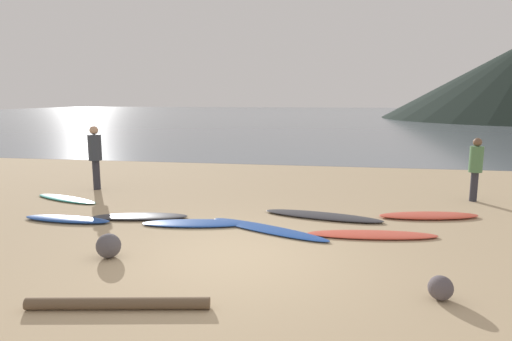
{
  "coord_description": "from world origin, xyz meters",
  "views": [
    {
      "loc": [
        1.51,
        -6.76,
        2.6
      ],
      "look_at": [
        -0.54,
        5.1,
        0.6
      ],
      "focal_mm": 30.96,
      "sensor_mm": 36.0,
      "label": 1
    }
  ],
  "objects_px": {
    "surfboard_5": "(323,216)",
    "surfboard_7": "(429,215)",
    "surfboard_4": "(268,229)",
    "beach_rock_far": "(441,288)",
    "driftwood_log": "(118,303)",
    "surfboard_2": "(140,216)",
    "surfboard_3": "(196,223)",
    "person_0": "(95,152)",
    "beach_rock_near": "(109,246)",
    "surfboard_0": "(67,199)",
    "surfboard_6": "(372,235)",
    "person_1": "(476,164)",
    "surfboard_1": "(67,219)"
  },
  "relations": [
    {
      "from": "surfboard_5",
      "to": "surfboard_7",
      "type": "xyz_separation_m",
      "value": [
        2.29,
        0.4,
        0.01
      ]
    },
    {
      "from": "surfboard_4",
      "to": "beach_rock_far",
      "type": "bearing_deg",
      "value": -19.44
    },
    {
      "from": "surfboard_7",
      "to": "beach_rock_far",
      "type": "relative_size",
      "value": 6.81
    },
    {
      "from": "driftwood_log",
      "to": "beach_rock_far",
      "type": "height_order",
      "value": "beach_rock_far"
    },
    {
      "from": "beach_rock_far",
      "to": "surfboard_2",
      "type": "bearing_deg",
      "value": 151.3
    },
    {
      "from": "surfboard_3",
      "to": "surfboard_5",
      "type": "relative_size",
      "value": 0.85
    },
    {
      "from": "person_0",
      "to": "beach_rock_near",
      "type": "relative_size",
      "value": 4.5
    },
    {
      "from": "surfboard_0",
      "to": "beach_rock_near",
      "type": "bearing_deg",
      "value": -29.97
    },
    {
      "from": "beach_rock_near",
      "to": "surfboard_6",
      "type": "bearing_deg",
      "value": 23.4
    },
    {
      "from": "surfboard_6",
      "to": "person_1",
      "type": "height_order",
      "value": "person_1"
    },
    {
      "from": "surfboard_1",
      "to": "surfboard_2",
      "type": "xyz_separation_m",
      "value": [
        1.43,
        0.49,
        -0.01
      ]
    },
    {
      "from": "surfboard_0",
      "to": "surfboard_1",
      "type": "height_order",
      "value": "surfboard_1"
    },
    {
      "from": "surfboard_4",
      "to": "beach_rock_near",
      "type": "height_order",
      "value": "beach_rock_near"
    },
    {
      "from": "surfboard_2",
      "to": "driftwood_log",
      "type": "distance_m",
      "value": 4.25
    },
    {
      "from": "surfboard_4",
      "to": "person_1",
      "type": "relative_size",
      "value": 1.68
    },
    {
      "from": "surfboard_4",
      "to": "person_0",
      "type": "distance_m",
      "value": 6.3
    },
    {
      "from": "surfboard_1",
      "to": "surfboard_6",
      "type": "relative_size",
      "value": 0.81
    },
    {
      "from": "surfboard_4",
      "to": "surfboard_7",
      "type": "distance_m",
      "value": 3.69
    },
    {
      "from": "surfboard_6",
      "to": "beach_rock_near",
      "type": "height_order",
      "value": "beach_rock_near"
    },
    {
      "from": "surfboard_0",
      "to": "surfboard_7",
      "type": "relative_size",
      "value": 0.96
    },
    {
      "from": "surfboard_1",
      "to": "surfboard_7",
      "type": "bearing_deg",
      "value": 14.3
    },
    {
      "from": "surfboard_0",
      "to": "surfboard_2",
      "type": "relative_size",
      "value": 1.02
    },
    {
      "from": "surfboard_4",
      "to": "driftwood_log",
      "type": "xyz_separation_m",
      "value": [
        -1.36,
        -3.56,
        0.04
      ]
    },
    {
      "from": "surfboard_7",
      "to": "surfboard_0",
      "type": "bearing_deg",
      "value": 168.0
    },
    {
      "from": "person_1",
      "to": "beach_rock_far",
      "type": "distance_m",
      "value": 6.39
    },
    {
      "from": "surfboard_5",
      "to": "driftwood_log",
      "type": "distance_m",
      "value": 5.29
    },
    {
      "from": "surfboard_6",
      "to": "person_1",
      "type": "relative_size",
      "value": 1.52
    },
    {
      "from": "person_1",
      "to": "surfboard_0",
      "type": "bearing_deg",
      "value": 83.93
    },
    {
      "from": "surfboard_3",
      "to": "surfboard_4",
      "type": "bearing_deg",
      "value": -14.43
    },
    {
      "from": "surfboard_0",
      "to": "surfboard_2",
      "type": "distance_m",
      "value": 2.92
    },
    {
      "from": "surfboard_2",
      "to": "surfboard_6",
      "type": "bearing_deg",
      "value": -16.5
    },
    {
      "from": "surfboard_2",
      "to": "surfboard_0",
      "type": "bearing_deg",
      "value": 142.06
    },
    {
      "from": "surfboard_4",
      "to": "surfboard_6",
      "type": "relative_size",
      "value": 1.1
    },
    {
      "from": "surfboard_0",
      "to": "surfboard_5",
      "type": "distance_m",
      "value": 6.54
    },
    {
      "from": "surfboard_7",
      "to": "driftwood_log",
      "type": "distance_m",
      "value": 6.94
    },
    {
      "from": "surfboard_1",
      "to": "surfboard_3",
      "type": "height_order",
      "value": "surfboard_1"
    },
    {
      "from": "surfboard_2",
      "to": "surfboard_5",
      "type": "distance_m",
      "value": 3.98
    },
    {
      "from": "surfboard_1",
      "to": "surfboard_0",
      "type": "bearing_deg",
      "value": 125.47
    },
    {
      "from": "surfboard_2",
      "to": "surfboard_7",
      "type": "bearing_deg",
      "value": -0.94
    },
    {
      "from": "person_0",
      "to": "driftwood_log",
      "type": "bearing_deg",
      "value": 2.05
    },
    {
      "from": "surfboard_7",
      "to": "driftwood_log",
      "type": "xyz_separation_m",
      "value": [
        -4.7,
        -5.11,
        0.03
      ]
    },
    {
      "from": "surfboard_1",
      "to": "surfboard_3",
      "type": "distance_m",
      "value": 2.78
    },
    {
      "from": "person_1",
      "to": "beach_rock_near",
      "type": "relative_size",
      "value": 4.0
    },
    {
      "from": "surfboard_1",
      "to": "beach_rock_near",
      "type": "height_order",
      "value": "beach_rock_near"
    },
    {
      "from": "surfboard_0",
      "to": "surfboard_3",
      "type": "xyz_separation_m",
      "value": [
        3.95,
        -1.6,
        0.0
      ]
    },
    {
      "from": "surfboard_2",
      "to": "surfboard_4",
      "type": "bearing_deg",
      "value": -19.61
    },
    {
      "from": "surfboard_4",
      "to": "surfboard_6",
      "type": "distance_m",
      "value": 2.01
    },
    {
      "from": "surfboard_1",
      "to": "beach_rock_near",
      "type": "distance_m",
      "value": 2.68
    },
    {
      "from": "surfboard_6",
      "to": "driftwood_log",
      "type": "distance_m",
      "value": 4.88
    },
    {
      "from": "surfboard_7",
      "to": "person_1",
      "type": "bearing_deg",
      "value": 41.04
    }
  ]
}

